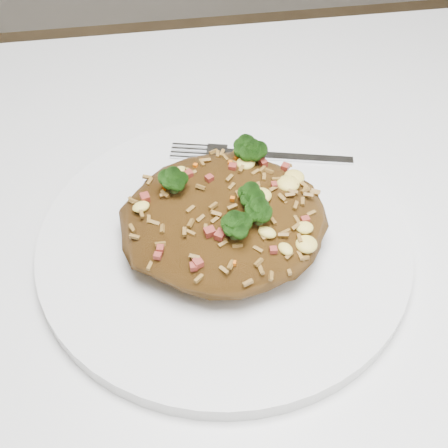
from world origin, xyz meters
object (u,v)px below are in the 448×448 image
(fried_rice, at_px, (225,212))
(fork, at_px, (270,156))
(dining_table, at_px, (355,356))
(plate, at_px, (224,243))

(fried_rice, distance_m, fork, 0.11)
(dining_table, xyz_separation_m, fried_rice, (-0.10, 0.06, 0.13))
(fried_rice, height_order, fork, fried_rice)
(plate, distance_m, fried_rice, 0.04)
(dining_table, distance_m, fork, 0.19)
(fried_rice, bearing_deg, plate, -137.80)
(plate, relative_size, fried_rice, 1.85)
(dining_table, relative_size, fork, 7.45)
(dining_table, bearing_deg, fried_rice, 149.10)
(dining_table, relative_size, plate, 4.08)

